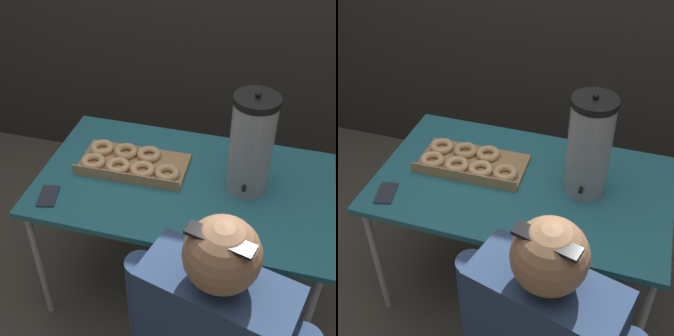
# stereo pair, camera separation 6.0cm
# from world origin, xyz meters

# --- Properties ---
(ground_plane) EXTENTS (12.00, 12.00, 0.00)m
(ground_plane) POSITION_xyz_m (0.00, 0.00, 0.00)
(ground_plane) COLOR #4C473F
(folding_table) EXTENTS (1.29, 0.76, 0.71)m
(folding_table) POSITION_xyz_m (0.00, 0.00, 0.66)
(folding_table) COLOR #236675
(folding_table) RESTS_ON ground
(donut_box) EXTENTS (0.50, 0.28, 0.05)m
(donut_box) POSITION_xyz_m (-0.26, 0.04, 0.73)
(donut_box) COLOR tan
(donut_box) RESTS_ON folding_table
(coffee_urn) EXTENTS (0.18, 0.21, 0.47)m
(coffee_urn) POSITION_xyz_m (0.26, 0.04, 0.93)
(coffee_urn) COLOR #939399
(coffee_urn) RESTS_ON folding_table
(cell_phone) EXTENTS (0.10, 0.14, 0.01)m
(cell_phone) POSITION_xyz_m (-0.53, -0.25, 0.72)
(cell_phone) COLOR #2D334C
(cell_phone) RESTS_ON folding_table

